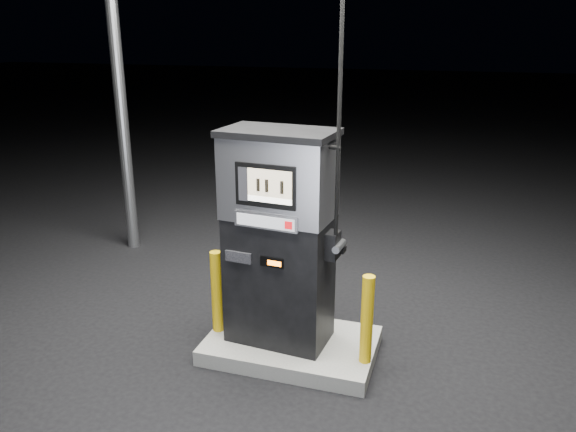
% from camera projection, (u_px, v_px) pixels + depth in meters
% --- Properties ---
extents(ground, '(80.00, 80.00, 0.00)m').
position_uv_depth(ground, '(291.00, 352.00, 5.44)').
color(ground, black).
rests_on(ground, ground).
extents(pump_island, '(1.60, 1.00, 0.15)m').
position_uv_depth(pump_island, '(291.00, 345.00, 5.41)').
color(pump_island, slate).
rests_on(pump_island, ground).
extents(fuel_dispenser, '(1.13, 0.68, 4.17)m').
position_uv_depth(fuel_dispenser, '(279.00, 237.00, 5.09)').
color(fuel_dispenser, black).
rests_on(fuel_dispenser, pump_island).
extents(bollard_left, '(0.14, 0.14, 0.83)m').
position_uv_depth(bollard_left, '(217.00, 292.00, 5.42)').
color(bollard_left, '#CDA00B').
rests_on(bollard_left, pump_island).
extents(bollard_right, '(0.14, 0.14, 0.83)m').
position_uv_depth(bollard_right, '(367.00, 320.00, 4.90)').
color(bollard_right, '#CDA00B').
rests_on(bollard_right, pump_island).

